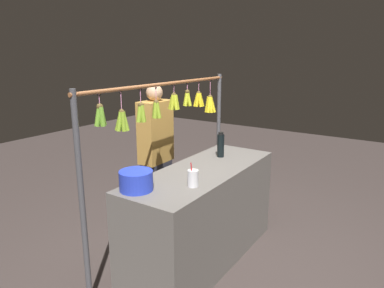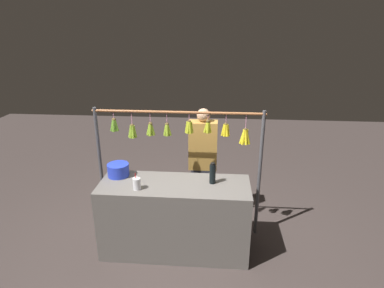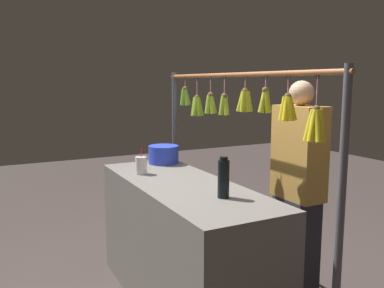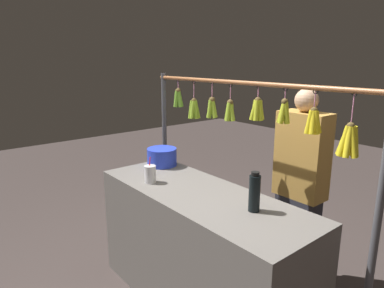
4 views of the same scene
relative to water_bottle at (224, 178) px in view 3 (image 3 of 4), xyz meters
The scene contains 6 objects.
market_counter 0.72m from the water_bottle, ahead, with size 1.75×0.63×0.90m, color #66605B.
display_rack 0.58m from the water_bottle, 40.56° to the right, with size 2.10×0.13×1.68m.
water_bottle is the anchor object (origin of this frame).
blue_bucket 1.14m from the water_bottle, ahead, with size 0.26×0.26×0.15m, color blue.
drink_cup 0.86m from the water_bottle, 14.55° to the left, with size 0.09×0.09×0.20m.
vendor_person 0.77m from the water_bottle, 78.51° to the right, with size 0.38×0.21×1.60m.
Camera 3 is at (-2.47, 1.21, 1.59)m, focal length 38.11 mm.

